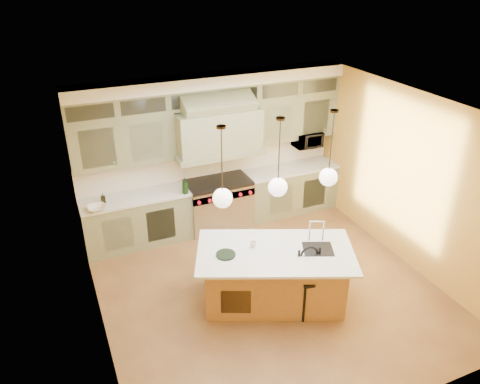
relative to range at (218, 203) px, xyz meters
name	(u,v)px	position (x,y,z in m)	size (l,w,h in m)	color
floor	(268,289)	(0.00, -2.14, -0.49)	(5.00, 5.00, 0.00)	brown
ceiling	(274,111)	(0.00, -2.14, 2.41)	(5.00, 5.00, 0.00)	white
wall_back	(211,150)	(0.00, 0.36, 0.96)	(5.00, 5.00, 0.00)	gold
wall_front	(384,320)	(0.00, -4.64, 0.96)	(5.00, 5.00, 0.00)	gold
wall_left	(92,248)	(-2.50, -2.14, 0.96)	(5.00, 5.00, 0.00)	gold
wall_right	(408,179)	(2.50, -2.14, 0.96)	(5.00, 5.00, 0.00)	gold
back_cabinetry	(216,156)	(0.00, 0.09, 0.94)	(5.00, 0.77, 2.90)	#767A5A
range	(218,203)	(0.00, 0.00, 0.00)	(1.20, 0.74, 0.96)	silver
kitchen_island	(275,274)	(-0.03, -2.40, -0.01)	(2.53, 1.98, 1.35)	olive
counter_stool	(311,278)	(0.32, -2.83, 0.11)	(0.42, 0.42, 1.06)	black
microwave	(307,139)	(1.95, 0.11, 0.96)	(0.54, 0.37, 0.30)	black
oil_bottle_a	(185,186)	(-0.70, -0.22, 0.60)	(0.11, 0.11, 0.30)	black
oil_bottle_b	(103,198)	(-2.08, 0.01, 0.54)	(0.08, 0.08, 0.17)	black
fruit_bowl	(97,208)	(-2.23, -0.22, 0.49)	(0.30, 0.30, 0.07)	silver
cup	(253,244)	(-0.31, -2.21, 0.48)	(0.10, 0.10, 0.09)	beige
pendant_left	(222,196)	(-0.84, -2.39, 1.46)	(0.26, 0.26, 1.11)	#2D2319
pendant_center	(278,185)	(-0.04, -2.39, 1.46)	(0.26, 0.26, 1.11)	#2D2319
pendant_right	(328,175)	(0.76, -2.39, 1.46)	(0.26, 0.26, 1.11)	#2D2319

